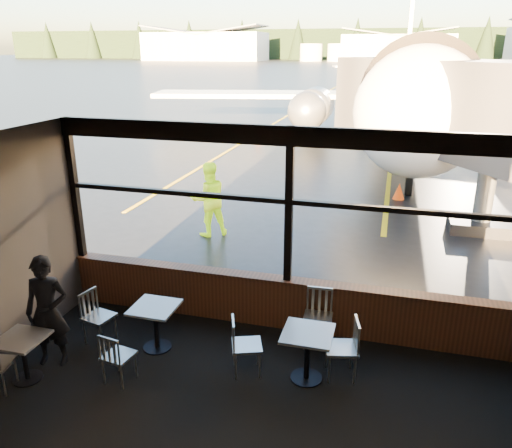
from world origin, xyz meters
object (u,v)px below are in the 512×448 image
at_px(cone_wing, 258,135).
at_px(passenger, 48,312).
at_px(airliner, 414,33).
at_px(jet_bridge, 483,140).
at_px(cafe_table_near, 307,356).
at_px(chair_near_n, 318,319).
at_px(chair_mid_s, 119,356).
at_px(cone_nose, 399,191).
at_px(chair_near_e, 341,349).
at_px(cafe_table_mid, 156,327).
at_px(chair_near_w, 247,346).
at_px(ground_crew, 209,199).
at_px(cafe_table_left, 24,359).
at_px(chair_mid_w, 99,317).

bearing_deg(cone_wing, passenger, -83.87).
height_order(airliner, jet_bridge, airliner).
height_order(jet_bridge, cafe_table_near, jet_bridge).
height_order(airliner, chair_near_n, airliner).
bearing_deg(chair_mid_s, passenger, -177.46).
xyz_separation_m(cafe_table_near, cone_nose, (1.26, 9.99, -0.13)).
distance_m(cafe_table_near, chair_near_e, 0.51).
height_order(airliner, cone_nose, airliner).
relative_size(cafe_table_mid, chair_near_n, 0.80).
height_order(chair_near_w, chair_near_n, chair_near_n).
bearing_deg(chair_near_e, cone_nose, -17.57).
height_order(cafe_table_mid, cone_wing, cafe_table_mid).
bearing_deg(chair_near_e, ground_crew, 24.75).
height_order(cafe_table_left, chair_mid_w, chair_mid_w).
relative_size(cafe_table_mid, cone_nose, 1.47).
distance_m(cafe_table_left, chair_near_n, 4.47).
xyz_separation_m(cafe_table_mid, chair_mid_s, (-0.14, -0.91, 0.03)).
distance_m(chair_mid_s, chair_mid_w, 1.19).
height_order(cafe_table_near, ground_crew, ground_crew).
bearing_deg(ground_crew, chair_near_n, 92.54).
distance_m(chair_mid_s, cone_wing, 20.47).
height_order(chair_mid_w, cone_nose, chair_mid_w).
distance_m(chair_near_e, chair_mid_w, 3.94).
height_order(cone_nose, cone_wing, same).
bearing_deg(chair_near_n, cone_wing, -74.97).
distance_m(chair_near_n, chair_mid_w, 3.58).
relative_size(airliner, chair_mid_s, 41.86).
bearing_deg(cafe_table_left, chair_near_e, 16.33).
bearing_deg(airliner, cafe_table_left, -103.45).
xyz_separation_m(passenger, cone_nose, (5.11, 10.62, -0.62)).
bearing_deg(cafe_table_left, cafe_table_near, 15.63).
relative_size(cafe_table_left, passenger, 0.40).
relative_size(cafe_table_near, chair_mid_w, 0.87).
bearing_deg(passenger, cafe_table_mid, 13.78).
relative_size(chair_mid_s, cone_wing, 1.60).
distance_m(cafe_table_mid, chair_near_n, 2.61).
distance_m(chair_mid_s, passenger, 1.32).
height_order(jet_bridge, chair_near_n, jet_bridge).
xyz_separation_m(cafe_table_left, passenger, (0.11, 0.48, 0.53)).
bearing_deg(passenger, cone_wing, 80.43).
height_order(airliner, cafe_table_near, airliner).
bearing_deg(cone_wing, cafe_table_left, -84.33).
bearing_deg(chair_mid_s, cone_nose, 79.21).
bearing_deg(chair_mid_w, cafe_table_near, 100.63).
relative_size(cafe_table_mid, chair_near_e, 0.80).
height_order(jet_bridge, passenger, jet_bridge).
height_order(chair_near_w, cone_wing, chair_near_w).
height_order(cafe_table_near, chair_mid_s, chair_mid_s).
xyz_separation_m(chair_mid_s, cone_wing, (-3.38, 20.19, -0.16)).
relative_size(cafe_table_mid, chair_near_w, 0.84).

